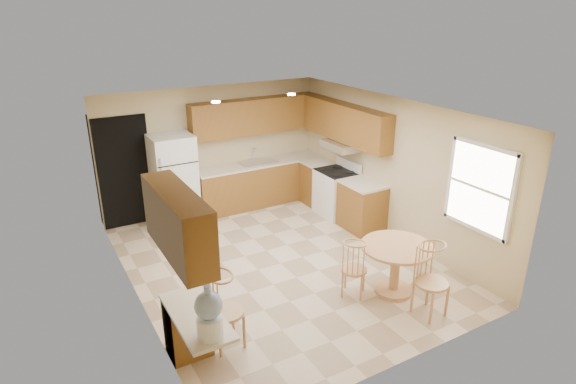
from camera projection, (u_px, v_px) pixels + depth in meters
floor at (281, 263)px, 7.83m from camera, size 5.50×5.50×0.00m
ceiling at (280, 111)px, 6.93m from camera, size 4.50×5.50×0.02m
wall_back at (213, 149)px, 9.60m from camera, size 4.50×0.02×2.50m
wall_front at (405, 272)px, 5.16m from camera, size 4.50×0.02×2.50m
wall_left at (131, 223)px, 6.33m from camera, size 0.02×5.50×2.50m
wall_right at (392, 169)px, 8.43m from camera, size 0.02×5.50×2.50m
doorway at (125, 173)px, 8.85m from camera, size 0.90×0.02×2.10m
base_cab_back at (260, 184)px, 10.06m from camera, size 2.75×0.60×0.87m
counter_back at (260, 163)px, 9.90m from camera, size 2.75×0.63×0.04m
base_cab_right_a at (319, 183)px, 10.08m from camera, size 0.60×0.59×0.87m
counter_right_a at (319, 163)px, 9.92m from camera, size 0.63×0.59×0.04m
base_cab_right_b at (362, 207)px, 8.91m from camera, size 0.60×0.80×0.87m
counter_right_b at (363, 184)px, 8.74m from camera, size 0.63×0.80×0.04m
upper_cab_back at (255, 116)px, 9.66m from camera, size 2.75×0.33×0.70m
upper_cab_right at (345, 122)px, 9.11m from camera, size 0.33×2.42×0.70m
upper_cab_left at (178, 223)px, 4.90m from camera, size 0.33×1.40×0.70m
sink at (258, 162)px, 9.88m from camera, size 0.78×0.44×0.01m
range_hood at (341, 145)px, 9.20m from camera, size 0.50×0.76×0.14m
desk_pedestal at (188, 327)px, 5.71m from camera, size 0.48×0.42×0.72m
desk_top at (197, 316)px, 5.26m from camera, size 0.50×1.20×0.04m
window at (480, 188)px, 6.84m from camera, size 0.06×1.12×1.30m
can_light_a at (216, 102)px, 7.67m from camera, size 0.14×0.14×0.02m
can_light_b at (291, 94)px, 8.32m from camera, size 0.14×0.14×0.02m
refrigerator at (174, 180)px, 9.01m from camera, size 0.76×0.74×1.73m
stove at (336, 192)px, 9.51m from camera, size 0.65×0.76×1.09m
dining_table at (396, 262)px, 6.88m from camera, size 1.03×1.03×0.76m
chair_table_a at (358, 265)px, 6.75m from camera, size 0.38×0.46×0.85m
chair_table_b at (438, 277)px, 6.25m from camera, size 0.45×0.45×1.01m
chair_desk at (229, 307)px, 5.66m from camera, size 0.44×0.57×1.00m
water_crock at (209, 314)px, 4.81m from camera, size 0.29×0.29×0.60m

